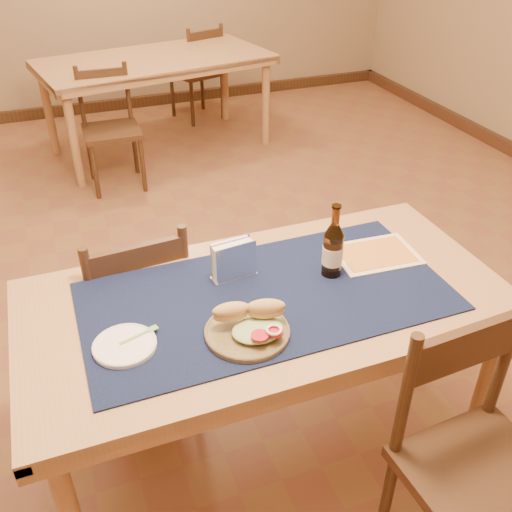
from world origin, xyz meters
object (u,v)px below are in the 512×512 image
object	(u,v)px
sandwich_plate	(250,326)
beer_bottle	(333,249)
back_table	(155,68)
main_table	(267,316)
chair_main_near	(477,464)
chair_main_far	(137,309)
napkin_holder	(234,261)

from	to	relation	value
sandwich_plate	beer_bottle	size ratio (longest dim) A/B	0.97
sandwich_plate	beer_bottle	xyz separation A→B (m)	(0.37, 0.19, 0.07)
back_table	beer_bottle	distance (m)	3.11
back_table	sandwich_plate	size ratio (longest dim) A/B	7.28
main_table	chair_main_near	world-z (taller)	chair_main_near
back_table	sandwich_plate	bearing A→B (deg)	-97.43
chair_main_far	beer_bottle	xyz separation A→B (m)	(0.63, -0.43, 0.40)
chair_main_far	chair_main_near	distance (m)	1.35
beer_bottle	chair_main_near	bearing A→B (deg)	-76.90
back_table	chair_main_far	bearing A→B (deg)	-104.41
chair_main_far	sandwich_plate	xyz separation A→B (m)	(0.26, -0.62, 0.33)
chair_main_near	beer_bottle	size ratio (longest dim) A/B	3.43
chair_main_far	main_table	bearing A→B (deg)	-51.04
main_table	sandwich_plate	size ratio (longest dim) A/B	6.18
chair_main_far	napkin_holder	distance (m)	0.58
chair_main_far	napkin_holder	size ratio (longest dim) A/B	5.40
main_table	back_table	bearing A→B (deg)	84.31
main_table	napkin_holder	xyz separation A→B (m)	(-0.07, 0.14, 0.15)
main_table	sandwich_plate	world-z (taller)	sandwich_plate
beer_bottle	back_table	bearing A→B (deg)	88.93
back_table	beer_bottle	size ratio (longest dim) A/B	7.05
back_table	napkin_holder	world-z (taller)	napkin_holder
main_table	back_table	size ratio (longest dim) A/B	0.85
sandwich_plate	beer_bottle	bearing A→B (deg)	27.64
main_table	sandwich_plate	xyz separation A→B (m)	(-0.12, -0.16, 0.12)
chair_main_near	sandwich_plate	world-z (taller)	chair_main_near
back_table	chair_main_near	world-z (taller)	chair_main_near
back_table	chair_main_near	distance (m)	3.78
main_table	chair_main_far	bearing A→B (deg)	128.96
main_table	napkin_holder	bearing A→B (deg)	114.70
beer_bottle	napkin_holder	xyz separation A→B (m)	(-0.32, 0.10, -0.03)
chair_main_far	sandwich_plate	size ratio (longest dim) A/B	3.39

